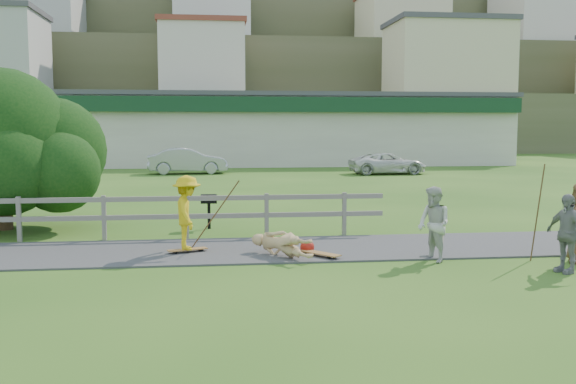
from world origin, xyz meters
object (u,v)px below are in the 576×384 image
Objects in this scene: skater_rider at (187,217)px; spectator_a at (434,224)px; skater_fallen at (282,244)px; car_silver at (187,161)px; spectator_b at (567,233)px; car_white at (388,164)px; bbq at (209,212)px; tree at (2,171)px.

skater_rider is 5.26m from spectator_a.
skater_fallen is (2.00, -0.69, -0.52)m from skater_rider.
skater_fallen is at bearing -178.17° from car_silver.
spectator_b is 0.33× the size of car_silver.
car_white is 4.73× the size of bbq.
spectator_b is 0.25× the size of tree.
skater_rider is 0.27× the size of tree.
tree is at bearing 45.41° from skater_rider.
bbq is (-1.53, 4.10, 0.17)m from skater_fallen.
car_silver is at bearing 59.28° from skater_fallen.
skater_rider is at bearing 151.42° from car_white.
car_white is (8.79, 22.86, 0.32)m from skater_fallen.
skater_fallen is at bearing -68.80° from bbq.
car_silver is 11.70m from car_white.
skater_rider is 6.45m from tree.
car_white is at bearing -102.92° from car_silver.
spectator_a is at bearing -51.22° from skater_fallen.
skater_rider is 0.37× the size of car_white.
bbq is (-4.58, 4.86, -0.31)m from spectator_a.
spectator_b is at bearing 42.89° from spectator_a.
car_white is 21.42m from bbq.
skater_rider is at bearing -130.45° from spectator_b.
bbq is (5.50, -0.55, -1.13)m from tree.
tree is at bearing 109.32° from skater_fallen.
skater_rider is 3.46m from bbq.
spectator_b is 9.11m from bbq.
tree is 6.40× the size of bbq.
skater_fallen is 0.37× the size of car_white.
car_white reaches higher than skater_fallen.
car_white is (11.57, -1.69, -0.14)m from car_silver.
skater_rider is 1.04× the size of spectator_a.
spectator_a is 24.32m from car_white.
car_white reaches higher than bbq.
skater_rider is at bearing -97.15° from bbq.
car_silver is 20.36m from tree.
car_white is 0.74× the size of tree.
spectator_b reaches higher than bbq.
car_silver is at bearing 175.45° from spectator_a.
car_silver is at bearing 176.76° from spectator_b.
tree is 5.64m from bbq.
spectator_b is at bearing -41.33° from bbq.
spectator_a is at bearing -139.62° from spectator_b.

